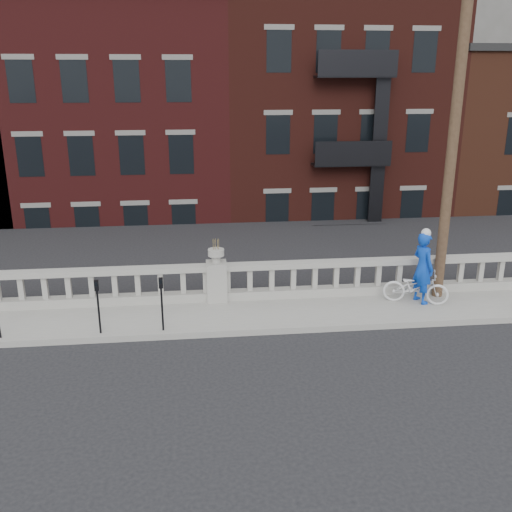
{
  "coord_description": "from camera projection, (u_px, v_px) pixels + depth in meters",
  "views": [
    {
      "loc": [
        -0.54,
        -10.74,
        6.16
      ],
      "look_at": [
        1.0,
        3.2,
        1.63
      ],
      "focal_mm": 40.0,
      "sensor_mm": 36.0,
      "label": 1
    }
  ],
  "objects": [
    {
      "name": "ground",
      "position": [
        226.0,
        377.0,
        12.11
      ],
      "size": [
        120.0,
        120.0,
        0.0
      ],
      "primitive_type": "plane",
      "color": "black",
      "rests_on": "ground"
    },
    {
      "name": "sidewalk",
      "position": [
        219.0,
        316.0,
        14.92
      ],
      "size": [
        32.0,
        2.2,
        0.15
      ],
      "primitive_type": "cube",
      "color": "gray",
      "rests_on": "ground"
    },
    {
      "name": "balustrade",
      "position": [
        217.0,
        283.0,
        15.65
      ],
      "size": [
        28.0,
        0.34,
        1.03
      ],
      "color": "gray",
      "rests_on": "sidewalk"
    },
    {
      "name": "planter_pedestal",
      "position": [
        217.0,
        277.0,
        15.59
      ],
      "size": [
        0.55,
        0.55,
        1.76
      ],
      "color": "gray",
      "rests_on": "sidewalk"
    },
    {
      "name": "lower_level",
      "position": [
        211.0,
        136.0,
        33.15
      ],
      "size": [
        80.0,
        44.0,
        20.8
      ],
      "color": "#605E59",
      "rests_on": "ground"
    },
    {
      "name": "utility_pole",
      "position": [
        456.0,
        110.0,
        14.55
      ],
      "size": [
        1.6,
        0.28,
        10.0
      ],
      "color": "#422D1E",
      "rests_on": "sidewalk"
    },
    {
      "name": "parking_meter_b",
      "position": [
        98.0,
        301.0,
        13.53
      ],
      "size": [
        0.1,
        0.09,
        1.36
      ],
      "color": "black",
      "rests_on": "sidewalk"
    },
    {
      "name": "parking_meter_c",
      "position": [
        162.0,
        298.0,
        13.69
      ],
      "size": [
        0.1,
        0.09,
        1.36
      ],
      "color": "black",
      "rests_on": "sidewalk"
    },
    {
      "name": "bicycle",
      "position": [
        416.0,
        287.0,
        15.46
      ],
      "size": [
        1.84,
        1.15,
        0.91
      ],
      "primitive_type": "imported",
      "rotation": [
        0.0,
        0.0,
        1.23
      ],
      "color": "silver",
      "rests_on": "sidewalk"
    },
    {
      "name": "cyclist",
      "position": [
        423.0,
        268.0,
        15.38
      ],
      "size": [
        0.67,
        0.83,
        1.97
      ],
      "primitive_type": "imported",
      "rotation": [
        0.0,
        0.0,
        1.88
      ],
      "color": "#0C3CBB",
      "rests_on": "sidewalk"
    }
  ]
}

